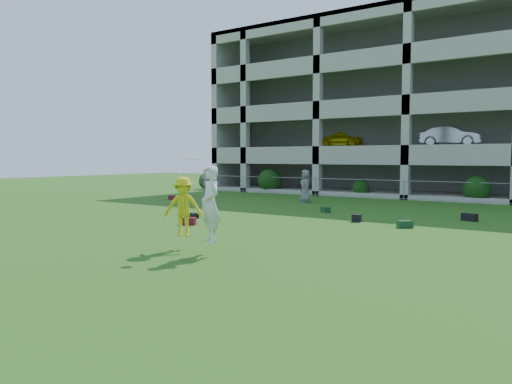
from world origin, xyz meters
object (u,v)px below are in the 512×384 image
Objects in this scene: bystander_c at (305,186)px; frisbee_contest at (194,206)px; bystander_b at (206,183)px; crate_d at (357,218)px; parking_garage at (443,110)px.

frisbee_contest is at bearing -27.01° from bystander_c.
bystander_c is (6.66, 0.85, 0.00)m from bystander_b.
crate_d is at bearing -1.93° from bystander_c.
crate_d is 0.01× the size of parking_garage.
parking_garage is at bearing 95.19° from crate_d.
crate_d is at bearing -24.70° from bystander_b.
bystander_b is 18.70m from parking_garage.
frisbee_contest is at bearing -97.87° from crate_d.
frisbee_contest is (11.32, -13.82, 0.33)m from bystander_b.
bystander_b is 5.28× the size of crate_d.
crate_d is 8.52m from frisbee_contest.
bystander_b is 13.64m from crate_d.
parking_garage is at bearing 118.99° from bystander_c.
bystander_b is at bearing 156.39° from crate_d.
bystander_b is at bearing -127.35° from bystander_c.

